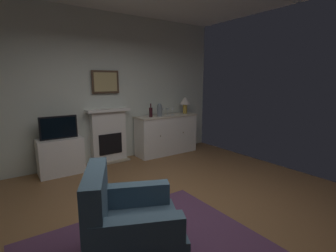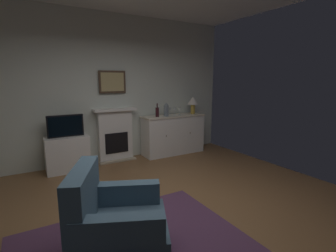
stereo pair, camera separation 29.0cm
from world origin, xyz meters
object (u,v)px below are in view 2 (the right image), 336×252
framed_picture (112,82)px  tv_cabinet (67,154)px  fireplace_unit (115,135)px  wine_bottle (157,112)px  wine_glass_center (175,110)px  armchair (115,225)px  tv_set (65,126)px  wine_glass_left (170,110)px  sideboard_cabinet (173,134)px  table_lamp (193,102)px  wine_glass_right (180,110)px  vase_decorative (166,110)px

framed_picture → tv_cabinet: (-0.97, -0.21, -1.30)m
fireplace_unit → wine_bottle: bearing=-13.5°
wine_glass_center → armchair: 3.66m
tv_set → armchair: tv_set is taller
wine_bottle → wine_glass_left: 0.36m
tv_set → armchair: bearing=-90.1°
tv_cabinet → wine_bottle: bearing=-1.5°
wine_glass_left → tv_cabinet: 2.32m
sideboard_cabinet → tv_cabinet: size_ratio=1.93×
sideboard_cabinet → tv_cabinet: bearing=179.6°
fireplace_unit → framed_picture: (0.00, 0.05, 1.08)m
tv_set → sideboard_cabinet: bearing=0.2°
wine_bottle → armchair: (-1.86, -2.72, -0.61)m
fireplace_unit → table_lamp: size_ratio=2.75×
sideboard_cabinet → wine_glass_center: 0.56m
wine_glass_right → tv_set: size_ratio=0.27×
wine_bottle → wine_glass_left: (0.35, 0.06, 0.01)m
table_lamp → wine_glass_center: table_lamp is taller
wine_bottle → tv_set: wine_bottle is taller
armchair → wine_bottle: bearing=55.6°
tv_set → vase_decorative: bearing=-1.2°
framed_picture → tv_set: size_ratio=0.89×
wine_bottle → armchair: size_ratio=0.28×
fireplace_unit → wine_bottle: wine_bottle is taller
wine_bottle → armchair: 3.35m
fireplace_unit → wine_glass_center: fireplace_unit is taller
vase_decorative → wine_bottle: bearing=175.8°
fireplace_unit → wine_glass_center: (1.35, -0.18, 0.46)m
fireplace_unit → tv_cabinet: 1.01m
vase_decorative → framed_picture: bearing=166.0°
wine_glass_right → table_lamp: bearing=4.2°
wine_glass_left → tv_cabinet: bearing=-179.7°
framed_picture → vase_decorative: 1.28m
table_lamp → wine_glass_left: 0.63m
table_lamp → wine_bottle: bearing=-178.0°
vase_decorative → tv_cabinet: vase_decorative is taller
fireplace_unit → wine_glass_right: fireplace_unit is taller
wine_glass_right → armchair: size_ratio=0.16×
sideboard_cabinet → wine_glass_left: bearing=160.3°
wine_glass_center → tv_cabinet: bearing=179.7°
fireplace_unit → armchair: (-0.98, -2.93, -0.17)m
tv_cabinet → armchair: size_ratio=0.72×
wine_glass_right → wine_glass_left: bearing=166.2°
wine_glass_left → vase_decorative: (-0.14, -0.08, 0.02)m
table_lamp → wine_glass_left: size_ratio=2.42×
armchair → table_lamp: bearing=44.2°
table_lamp → tv_set: size_ratio=0.65×
fireplace_unit → framed_picture: 1.08m
tv_set → wine_bottle: bearing=-0.8°
armchair → vase_decorative: bearing=52.5°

